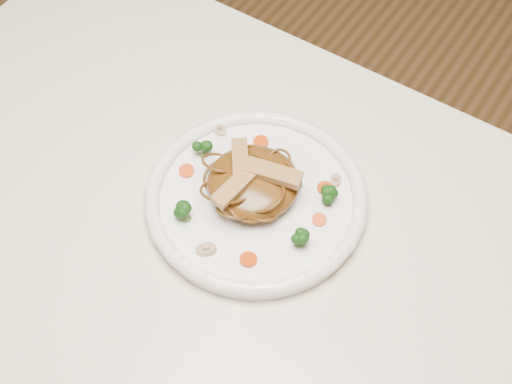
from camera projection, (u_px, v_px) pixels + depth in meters
The scene contains 19 objects.
table at pixel (237, 304), 1.01m from camera, with size 1.20×0.80×0.75m.
plate at pixel (256, 202), 0.98m from camera, with size 0.29×0.29×0.02m, color white.
noodle_mound at pixel (253, 182), 0.96m from camera, with size 0.12×0.12×0.04m, color #573710.
chicken_a at pixel (273, 173), 0.94m from camera, with size 0.07×0.02×0.01m, color #AA8750.
chicken_b at pixel (240, 159), 0.95m from camera, with size 0.06×0.02×0.01m, color #AA8750.
chicken_c at pixel (234, 187), 0.93m from camera, with size 0.07×0.02×0.01m, color #AA8750.
broccoli_0 at pixel (328, 196), 0.96m from camera, with size 0.02×0.02×0.03m, color #14420D, non-canonical shape.
broccoli_1 at pixel (203, 147), 1.00m from camera, with size 0.03×0.03×0.03m, color #14420D, non-canonical shape.
broccoli_2 at pixel (185, 212), 0.94m from camera, with size 0.03×0.03×0.03m, color #14420D, non-canonical shape.
broccoli_3 at pixel (299, 236), 0.92m from camera, with size 0.03×0.03×0.03m, color #14420D, non-canonical shape.
carrot_0 at pixel (325, 188), 0.98m from camera, with size 0.02×0.02×0.01m, color #C83F07.
carrot_1 at pixel (187, 171), 0.99m from camera, with size 0.02×0.02×0.01m, color #C83F07.
carrot_2 at pixel (319, 220), 0.95m from camera, with size 0.02×0.02×0.01m, color #C83F07.
carrot_3 at pixel (261, 142), 1.02m from camera, with size 0.02×0.02×0.01m, color #C83F07.
carrot_4 at pixel (248, 259), 0.91m from camera, with size 0.02×0.02×0.01m, color #C83F07.
mushroom_0 at pixel (206, 249), 0.92m from camera, with size 0.03×0.03×0.01m, color #C4B393.
mushroom_1 at pixel (330, 195), 0.97m from camera, with size 0.02×0.02×0.01m, color #C4B393.
mushroom_2 at pixel (220, 130), 1.03m from camera, with size 0.02×0.02×0.01m, color #C4B393.
mushroom_3 at pixel (336, 180), 0.98m from camera, with size 0.02×0.02×0.01m, color #C4B393.
Camera 1 is at (0.27, -0.36, 1.56)m, focal length 51.64 mm.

